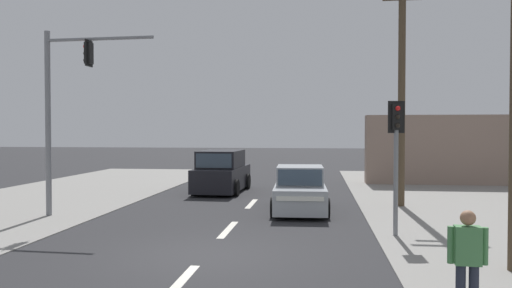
# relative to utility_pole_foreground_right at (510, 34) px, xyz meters

# --- Properties ---
(ground_plane) EXTENTS (140.00, 140.00, 0.00)m
(ground_plane) POSITION_rel_utility_pole_foreground_right_xyz_m (-6.20, 0.45, -4.67)
(ground_plane) COLOR #28282B
(lane_dash_near) EXTENTS (0.20, 2.40, 0.01)m
(lane_dash_near) POSITION_rel_utility_pole_foreground_right_xyz_m (-6.20, -1.55, -4.67)
(lane_dash_near) COLOR silver
(lane_dash_near) RESTS_ON ground
(lane_dash_mid) EXTENTS (0.20, 2.40, 0.01)m
(lane_dash_mid) POSITION_rel_utility_pole_foreground_right_xyz_m (-6.20, 3.45, -4.67)
(lane_dash_mid) COLOR silver
(lane_dash_mid) RESTS_ON ground
(lane_dash_far) EXTENTS (0.20, 2.40, 0.01)m
(lane_dash_far) POSITION_rel_utility_pole_foreground_right_xyz_m (-6.20, 8.45, -4.67)
(lane_dash_far) COLOR silver
(lane_dash_far) RESTS_ON ground
(utility_pole_foreground_right) EXTENTS (3.78, 0.38, 8.64)m
(utility_pole_foreground_right) POSITION_rel_utility_pole_foreground_right_xyz_m (0.00, 0.00, 0.00)
(utility_pole_foreground_right) COLOR #4C3D2B
(utility_pole_foreground_right) RESTS_ON ground
(utility_pole_midground_right) EXTENTS (1.80, 0.26, 8.67)m
(utility_pole_midground_right) POSITION_rel_utility_pole_foreground_right_xyz_m (-0.67, 8.42, -0.10)
(utility_pole_midground_right) COLOR #4C3D2B
(utility_pole_midground_right) RESTS_ON ground
(traffic_signal_mast) EXTENTS (3.69, 0.44, 6.00)m
(traffic_signal_mast) POSITION_rel_utility_pole_foreground_right_xyz_m (-11.85, 4.90, -0.84)
(traffic_signal_mast) COLOR slate
(traffic_signal_mast) RESTS_ON ground
(pedestal_signal_right_kerb) EXTENTS (0.44, 0.30, 3.56)m
(pedestal_signal_right_kerb) POSITION_rel_utility_pole_foreground_right_xyz_m (-1.66, 3.09, -2.26)
(pedestal_signal_right_kerb) COLOR slate
(pedestal_signal_right_kerb) RESTS_ON ground
(shopfront_wall_far) EXTENTS (12.00, 1.00, 3.60)m
(shopfront_wall_far) POSITION_rel_utility_pole_foreground_right_xyz_m (4.80, 16.45, -2.87)
(shopfront_wall_far) COLOR gray
(shopfront_wall_far) RESTS_ON ground
(sedan_receding_far) EXTENTS (2.01, 4.30, 1.56)m
(sedan_receding_far) POSITION_rel_utility_pole_foreground_right_xyz_m (-4.31, 6.92, -3.97)
(sedan_receding_far) COLOR #A3A8AD
(sedan_receding_far) RESTS_ON ground
(suv_oncoming_mid) EXTENTS (2.18, 4.60, 1.90)m
(suv_oncoming_mid) POSITION_rel_utility_pole_foreground_right_xyz_m (-8.02, 11.92, -3.79)
(suv_oncoming_mid) COLOR black
(suv_oncoming_mid) RESTS_ON ground
(pedestrian_at_kerb) EXTENTS (0.56, 0.24, 1.63)m
(pedestrian_at_kerb) POSITION_rel_utility_pole_foreground_right_xyz_m (-1.55, -2.82, -3.75)
(pedestrian_at_kerb) COLOR #232838
(pedestrian_at_kerb) RESTS_ON ground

